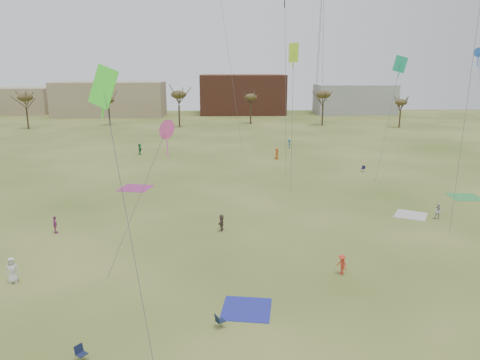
{
  "coord_description": "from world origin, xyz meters",
  "views": [
    {
      "loc": [
        -1.49,
        -25.98,
        15.08
      ],
      "look_at": [
        0.0,
        12.0,
        5.5
      ],
      "focal_mm": 34.42,
      "sensor_mm": 36.0,
      "label": 1
    }
  ],
  "objects_px": {
    "flyer_near_left": "(12,270)",
    "camp_chair_center": "(220,323)",
    "camp_chair_left": "(82,357)",
    "radio_tower": "(320,51)",
    "camp_chair_right": "(363,170)"
  },
  "relations": [
    {
      "from": "camp_chair_center",
      "to": "radio_tower",
      "type": "height_order",
      "value": "radio_tower"
    },
    {
      "from": "radio_tower",
      "to": "camp_chair_left",
      "type": "bearing_deg",
      "value": -106.72
    },
    {
      "from": "camp_chair_left",
      "to": "camp_chair_center",
      "type": "relative_size",
      "value": 1.0
    },
    {
      "from": "radio_tower",
      "to": "camp_chair_right",
      "type": "bearing_deg",
      "value": -97.33
    },
    {
      "from": "camp_chair_right",
      "to": "radio_tower",
      "type": "bearing_deg",
      "value": 126.78
    },
    {
      "from": "flyer_near_left",
      "to": "camp_chair_center",
      "type": "relative_size",
      "value": 2.18
    },
    {
      "from": "camp_chair_center",
      "to": "radio_tower",
      "type": "bearing_deg",
      "value": -42.62
    },
    {
      "from": "flyer_near_left",
      "to": "camp_chair_left",
      "type": "distance_m",
      "value": 11.92
    },
    {
      "from": "flyer_near_left",
      "to": "camp_chair_right",
      "type": "height_order",
      "value": "flyer_near_left"
    },
    {
      "from": "camp_chair_center",
      "to": "camp_chair_right",
      "type": "bearing_deg",
      "value": -55.87
    },
    {
      "from": "camp_chair_center",
      "to": "flyer_near_left",
      "type": "bearing_deg",
      "value": 38.17
    },
    {
      "from": "camp_chair_left",
      "to": "radio_tower",
      "type": "height_order",
      "value": "radio_tower"
    },
    {
      "from": "flyer_near_left",
      "to": "camp_chair_center",
      "type": "height_order",
      "value": "flyer_near_left"
    },
    {
      "from": "camp_chair_center",
      "to": "camp_chair_left",
      "type": "bearing_deg",
      "value": 83.38
    },
    {
      "from": "camp_chair_left",
      "to": "camp_chair_right",
      "type": "bearing_deg",
      "value": 6.19
    }
  ]
}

